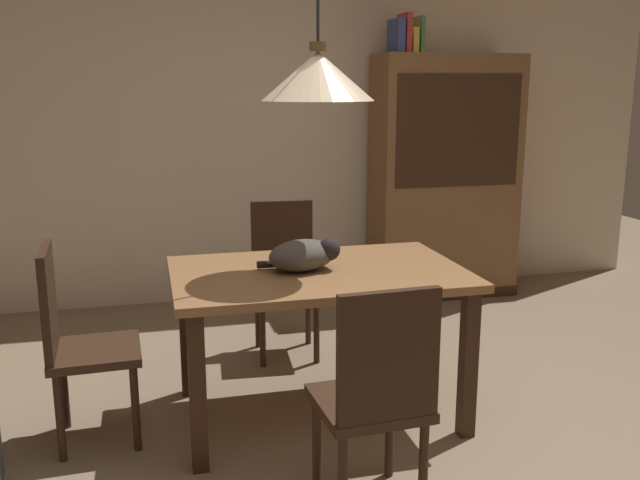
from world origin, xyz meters
TOP-DOWN VIEW (x-y plane):
  - ground at (0.00, 0.00)m, footprint 10.00×10.00m
  - back_wall at (0.00, 2.65)m, footprint 6.40×0.10m
  - dining_table at (-0.10, 0.54)m, footprint 1.40×0.90m
  - chair_left_side at (-1.23, 0.54)m, footprint 0.42×0.42m
  - chair_near_front at (-0.10, -0.34)m, footprint 0.42×0.42m
  - chair_far_back at (-0.09, 1.42)m, footprint 0.43×0.43m
  - cat_sleeping at (-0.17, 0.54)m, footprint 0.40×0.31m
  - pendant_lamp at (-0.10, 0.54)m, footprint 0.52×0.52m
  - hutch_bookcase at (1.35, 2.32)m, footprint 1.12×0.45m
  - book_blue_wide at (0.93, 2.32)m, footprint 0.06×0.24m
  - book_red_tall at (0.99, 2.32)m, footprint 0.04×0.22m
  - book_yellow_short at (1.05, 2.32)m, footprint 0.04×0.20m
  - book_green_slim at (1.10, 2.32)m, footprint 0.03×0.20m

SIDE VIEW (x-z plane):
  - ground at x=0.00m, z-range 0.00..0.00m
  - chair_left_side at x=-1.23m, z-range 0.05..0.98m
  - chair_near_front at x=-0.10m, z-range 0.05..0.98m
  - chair_far_back at x=-0.09m, z-range 0.05..0.98m
  - dining_table at x=-0.10m, z-range 0.27..1.02m
  - cat_sleeping at x=-0.17m, z-range 0.75..0.90m
  - hutch_bookcase at x=1.35m, z-range -0.04..1.81m
  - back_wall at x=0.00m, z-range 0.00..2.90m
  - pendant_lamp at x=-0.10m, z-range 1.01..2.31m
  - book_yellow_short at x=1.05m, z-range 1.85..2.03m
  - book_blue_wide at x=0.93m, z-range 1.85..2.09m
  - book_green_slim at x=1.10m, z-range 1.85..2.11m
  - book_red_tall at x=0.99m, z-range 1.85..2.13m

